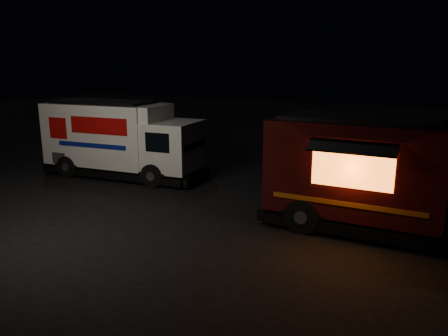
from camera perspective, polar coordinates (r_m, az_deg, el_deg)
ground at (r=14.75m, az=-9.15°, el=-5.22°), size 80.00×80.00×0.00m
white_truck at (r=18.80m, az=-12.99°, el=3.69°), size 7.18×3.02×3.17m
red_truck at (r=12.98m, az=20.90°, el=-1.07°), size 7.03×2.59×3.27m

